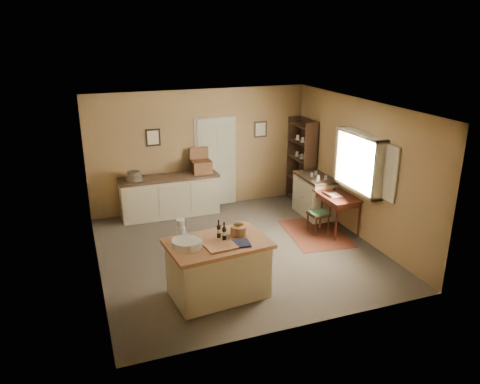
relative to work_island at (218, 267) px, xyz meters
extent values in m
plane|color=brown|center=(0.81, 1.31, -0.48)|extent=(5.00, 5.00, 0.00)
cube|color=olive|center=(0.81, 3.81, 0.87)|extent=(5.00, 0.10, 2.70)
cube|color=olive|center=(0.81, -1.19, 0.87)|extent=(5.00, 0.10, 2.70)
cube|color=olive|center=(-1.69, 1.31, 0.87)|extent=(0.10, 5.00, 2.70)
cube|color=olive|center=(3.31, 1.31, 0.87)|extent=(0.10, 5.00, 2.70)
plane|color=silver|center=(0.81, 1.31, 2.22)|extent=(5.00, 5.00, 0.00)
cube|color=#ADAE95|center=(1.16, 3.78, 0.57)|extent=(0.97, 0.06, 2.11)
cube|color=black|center=(-0.24, 3.79, 1.24)|extent=(0.32, 0.02, 0.38)
cube|color=beige|center=(-0.24, 3.78, 1.24)|extent=(0.24, 0.01, 0.30)
cube|color=black|center=(2.26, 3.79, 1.24)|extent=(0.32, 0.02, 0.38)
cube|color=beige|center=(2.26, 3.78, 1.24)|extent=(0.24, 0.01, 0.30)
cube|color=#B5AD8C|center=(3.18, 1.11, 0.54)|extent=(0.25, 1.32, 0.06)
cube|color=#B5AD8C|center=(3.18, 1.11, 1.60)|extent=(0.25, 1.32, 0.06)
cube|color=white|center=(3.30, 1.11, 1.07)|extent=(0.01, 1.20, 1.00)
cube|color=#B5AD8C|center=(3.27, 0.29, 1.07)|extent=(0.04, 0.35, 1.00)
cube|color=#B5AD8C|center=(3.27, 1.93, 1.07)|extent=(0.04, 0.35, 1.00)
cube|color=#B5AD8C|center=(0.01, 0.00, -0.06)|extent=(1.49, 1.02, 0.85)
cube|color=#946342|center=(0.01, 0.00, 0.40)|extent=(1.61, 1.14, 0.06)
cylinder|color=white|center=(-0.47, -0.02, 0.48)|extent=(0.44, 0.44, 0.11)
cube|color=#946342|center=(-0.01, -0.22, 0.44)|extent=(0.47, 0.35, 0.03)
cube|color=black|center=(0.26, -0.20, 0.44)|extent=(0.38, 0.32, 0.02)
cylinder|color=#96693E|center=(0.40, 0.14, 0.50)|extent=(0.26, 0.26, 0.14)
cylinder|color=black|center=(0.07, 0.14, 0.57)|extent=(0.06, 0.06, 0.29)
cylinder|color=black|center=(0.12, 0.03, 0.57)|extent=(0.06, 0.06, 0.29)
cube|color=#B5AD8C|center=(0.00, 3.51, -0.06)|extent=(2.12, 0.58, 0.85)
cube|color=#332319|center=(0.00, 3.51, 0.39)|extent=(2.16, 0.61, 0.05)
cube|color=#54321C|center=(0.74, 3.51, 0.56)|extent=(0.42, 0.32, 0.28)
cylinder|color=#59544F|center=(-0.74, 3.51, 0.51)|extent=(0.36, 0.36, 0.18)
cube|color=#542013|center=(2.56, 1.51, -0.48)|extent=(1.28, 1.72, 0.01)
cube|color=#39150E|center=(3.01, 1.53, 0.27)|extent=(0.60, 0.98, 0.03)
cube|color=#39150E|center=(3.01, 1.53, 0.20)|extent=(0.54, 0.92, 0.10)
cube|color=silver|center=(2.96, 1.53, 0.29)|extent=(0.22, 0.30, 0.01)
cylinder|color=black|center=(3.11, 1.81, 0.31)|extent=(0.05, 0.05, 0.05)
cylinder|color=#39150E|center=(2.75, 1.08, -0.12)|extent=(0.04, 0.04, 0.72)
cylinder|color=#39150E|center=(3.27, 1.08, -0.12)|extent=(0.04, 0.04, 0.72)
cylinder|color=#39150E|center=(2.75, 1.98, -0.12)|extent=(0.04, 0.04, 0.72)
cylinder|color=#39150E|center=(3.27, 1.98, -0.12)|extent=(0.04, 0.04, 0.72)
cube|color=#B5AD8C|center=(3.01, 2.43, -0.06)|extent=(0.56, 1.03, 0.85)
cube|color=#332319|center=(3.01, 2.43, 0.39)|extent=(0.59, 1.07, 0.05)
cylinder|color=silver|center=(2.98, 2.27, 0.46)|extent=(0.25, 0.25, 0.09)
cube|color=black|center=(3.12, 2.88, 0.51)|extent=(0.34, 0.04, 1.98)
cube|color=black|center=(3.12, 3.74, 0.51)|extent=(0.34, 0.04, 1.98)
cube|color=black|center=(3.28, 3.31, 0.51)|extent=(0.02, 0.89, 1.98)
cube|color=black|center=(3.12, 3.31, -0.43)|extent=(0.34, 0.85, 0.03)
cube|color=black|center=(3.12, 3.31, 0.06)|extent=(0.34, 0.85, 0.03)
cube|color=black|center=(3.12, 3.31, 0.56)|extent=(0.34, 0.85, 0.03)
cube|color=black|center=(3.12, 3.31, 0.96)|extent=(0.34, 0.85, 0.03)
cube|color=black|center=(3.12, 3.31, 1.35)|extent=(0.34, 0.85, 0.03)
cylinder|color=white|center=(3.12, 3.31, 0.62)|extent=(0.12, 0.12, 0.11)
camera|label=1|loc=(-1.87, -6.12, 3.48)|focal=35.00mm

